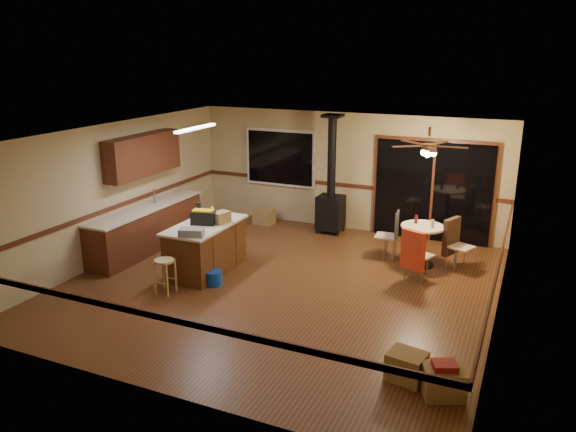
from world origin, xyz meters
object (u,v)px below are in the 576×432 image
Objects in this scene: bar_stool at (165,276)px; box_corner_b at (407,366)px; chair_left at (392,230)px; box_under_window at (264,216)px; wood_stove at (331,201)px; toolbox_grey at (191,232)px; box_corner_a at (443,382)px; kitchen_island at (206,247)px; chair_right at (453,237)px; dining_table at (422,239)px; blue_bucket at (214,278)px; chair_near at (414,250)px; toolbox_black at (203,218)px.

bar_stool is 4.33m from box_corner_b.
box_under_window is at bearing 162.42° from chair_left.
toolbox_grey is (-1.15, -3.72, 0.23)m from wood_stove.
wood_stove is 5.69× the size of box_corner_b.
box_corner_a is at bearing -18.15° from box_corner_b.
chair_right reaches higher than kitchen_island.
dining_table is 4.21m from box_corner_a.
wood_stove is 4.89× the size of chair_left.
box_corner_a reaches higher than blue_bucket.
kitchen_island is 4.53m from chair_right.
chair_left is 0.74× the size of chair_near.
toolbox_black is at bearing 86.04° from bar_stool.
box_corner_b is (4.15, -2.02, -0.84)m from toolbox_black.
chair_left reaches higher than box_corner_a.
toolbox_grey is at bearing -153.83° from chair_near.
bar_stool is 0.84m from blue_bucket.
dining_table is at bearing 39.53° from bar_stool.
dining_table is at bearing 27.96° from toolbox_black.
toolbox_black is at bearing -159.04° from kitchen_island.
kitchen_island is at bearing -113.09° from wood_stove.
chair_left is at bearing -17.58° from box_under_window.
chair_left is at bearing 45.68° from bar_stool.
wood_stove reaches higher than box_under_window.
box_corner_b is at bearing -18.84° from toolbox_grey.
toolbox_grey reaches higher than box_corner_a.
box_corner_b is (4.46, -5.04, 0.00)m from box_under_window.
toolbox_black reaches higher than chair_right.
chair_right is at bearing 34.30° from toolbox_grey.
toolbox_black is 3.59m from chair_left.
dining_table is at bearing -167.19° from chair_right.
box_under_window is at bearing 102.40° from blue_bucket.
chair_right is at bearing 91.06° from box_corner_b.
toolbox_grey is 0.91m from blue_bucket.
kitchen_island is 5.10m from box_corner_a.
bar_stool is at bearing -93.96° from toolbox_black.
chair_right is (0.53, 0.12, 0.07)m from dining_table.
bar_stool is at bearing 167.26° from box_corner_a.
toolbox_black reaches higher than kitchen_island.
chair_near is (0.63, -0.98, 0.01)m from chair_left.
toolbox_grey is 4.76m from box_corner_a.
wood_stove reaches higher than chair_left.
dining_table reaches higher than blue_bucket.
toolbox_black is (-0.17, 0.66, 0.05)m from toolbox_grey.
toolbox_grey is 0.91× the size of box_under_window.
toolbox_black reaches higher than box_corner_a.
chair_right is (1.13, 0.01, 0.01)m from chair_left.
bar_stool is 4.24m from chair_near.
kitchen_island reaches higher than blue_bucket.
kitchen_island is at bearing -145.89° from chair_left.
chair_left and chair_right have the same top height.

